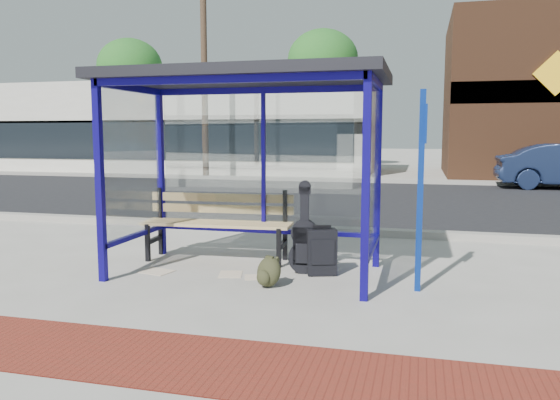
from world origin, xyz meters
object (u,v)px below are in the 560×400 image
(guitar_bag, at_px, (304,242))
(backpack, at_px, (268,273))
(bench, at_px, (218,220))
(suitcase, at_px, (322,252))

(guitar_bag, distance_m, backpack, 0.78)
(bench, bearing_deg, backpack, -51.28)
(bench, height_order, guitar_bag, guitar_bag)
(suitcase, bearing_deg, backpack, -143.63)
(bench, distance_m, guitar_bag, 1.37)
(bench, relative_size, backpack, 5.90)
(bench, relative_size, suitcase, 3.35)
(bench, xyz_separation_m, suitcase, (1.50, -0.46, -0.26))
(bench, xyz_separation_m, guitar_bag, (1.29, -0.44, -0.15))
(guitar_bag, bearing_deg, suitcase, -12.18)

